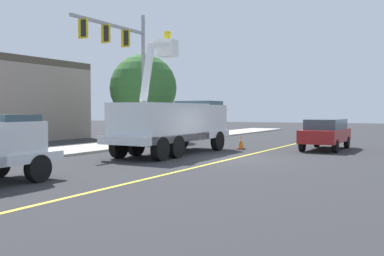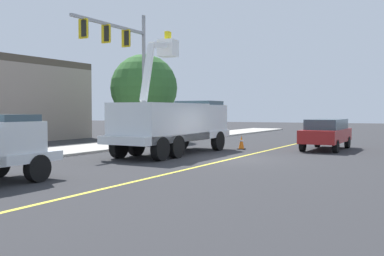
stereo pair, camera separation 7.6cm
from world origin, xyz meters
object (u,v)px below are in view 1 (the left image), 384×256
Objects in this scene: traffic_cone_mid_front at (241,142)px; traffic_signal_mast at (124,54)px; utility_bucket_truck at (174,122)px; passing_minivan at (326,132)px.

traffic_signal_mast is (-1.48, 6.63, 5.08)m from traffic_cone_mid_front.
utility_bucket_truck is 10.82× the size of traffic_cone_mid_front.
traffic_signal_mast reaches higher than utility_bucket_truck.
passing_minivan is at bearing -74.60° from traffic_signal_mast.
traffic_signal_mast is at bearing 105.40° from passing_minivan.
utility_bucket_truck is 8.67m from passing_minivan.
traffic_signal_mast is (-3.04, 11.04, 4.49)m from passing_minivan.
traffic_cone_mid_front is (-1.55, 4.41, -0.59)m from passing_minivan.
traffic_signal_mast reaches higher than passing_minivan.
traffic_signal_mast reaches higher than traffic_cone_mid_front.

